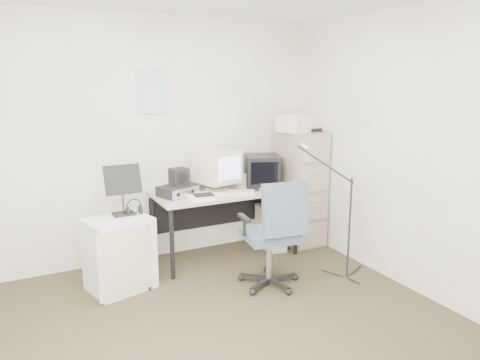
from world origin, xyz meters
name	(u,v)px	position (x,y,z in m)	size (l,w,h in m)	color
floor	(232,335)	(0.00, 0.00, -0.01)	(3.60, 3.60, 0.01)	#3C321D
wall_back	(155,141)	(0.00, 1.80, 1.25)	(3.60, 0.02, 2.50)	white
wall_front	(449,263)	(0.00, -1.80, 1.25)	(3.60, 0.02, 2.50)	white
wall_right	(418,153)	(1.80, 0.00, 1.25)	(0.02, 3.60, 2.50)	white
wall_calendar	(152,92)	(-0.02, 1.79, 1.75)	(0.30, 0.02, 0.44)	white
filing_cabinet	(299,188)	(1.58, 1.48, 0.65)	(0.40, 0.60, 1.30)	gray
printer	(301,123)	(1.58, 1.48, 1.39)	(0.48, 0.33, 0.18)	silver
desk	(225,224)	(0.63, 1.45, 0.36)	(1.50, 0.70, 0.73)	#B7B59E
crt_monitor	(216,170)	(0.57, 1.54, 0.94)	(0.38, 0.40, 0.42)	silver
crt_tv	(262,170)	(1.13, 1.54, 0.89)	(0.35, 0.37, 0.32)	black
desk_speaker	(241,180)	(0.85, 1.51, 0.80)	(0.08, 0.08, 0.15)	beige
keyboard	(232,193)	(0.63, 1.29, 0.74)	(0.46, 0.16, 0.03)	silver
mouse	(253,189)	(0.89, 1.32, 0.75)	(0.07, 0.12, 0.04)	black
radio_receiver	(177,191)	(0.11, 1.47, 0.78)	(0.36, 0.26, 0.10)	black
radio_speaker	(179,176)	(0.15, 1.51, 0.92)	(0.17, 0.16, 0.17)	black
papers	(200,197)	(0.28, 1.29, 0.74)	(0.23, 0.31, 0.02)	white
pc_tower	(271,227)	(1.21, 1.49, 0.23)	(0.21, 0.48, 0.45)	silver
office_chair	(269,233)	(0.69, 0.62, 0.51)	(0.59, 0.59, 1.01)	slate
side_cart	(120,254)	(-0.56, 1.18, 0.33)	(0.54, 0.43, 0.66)	silver
music_stand	(122,189)	(-0.48, 1.27, 0.90)	(0.33, 0.17, 0.48)	black
headphones	(134,209)	(-0.39, 1.24, 0.71)	(0.16, 0.16, 0.03)	black
mic_stand	(350,213)	(1.45, 0.42, 0.64)	(0.02, 0.02, 1.29)	black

